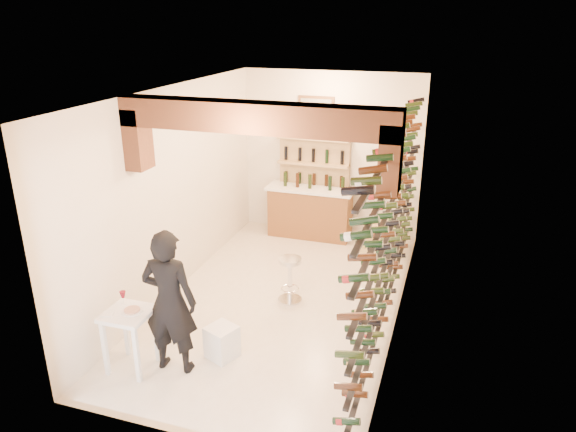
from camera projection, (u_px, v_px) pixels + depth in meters
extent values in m
plane|color=beige|center=(282.00, 301.00, 8.25)|extent=(6.00, 6.00, 0.00)
cube|color=silver|center=(331.00, 155.00, 10.35)|extent=(3.50, 0.02, 3.20)
cube|color=silver|center=(181.00, 304.00, 5.01)|extent=(3.50, 0.02, 3.20)
cube|color=silver|center=(174.00, 192.00, 8.19)|extent=(0.02, 6.00, 3.20)
cube|color=silver|center=(404.00, 217.00, 7.18)|extent=(0.02, 6.00, 3.20)
cube|color=#A5623A|center=(281.00, 91.00, 7.12)|extent=(3.50, 6.00, 0.02)
cube|color=brown|center=(254.00, 117.00, 6.29)|extent=(3.50, 0.35, 0.36)
cube|color=brown|center=(138.00, 139.00, 6.89)|extent=(0.24, 0.35, 0.80)
cube|color=brown|center=(391.00, 158.00, 5.95)|extent=(0.24, 0.35, 0.80)
cube|color=black|center=(386.00, 303.00, 7.70)|extent=(0.06, 5.70, 0.03)
cube|color=black|center=(388.00, 278.00, 7.56)|extent=(0.06, 5.70, 0.03)
cube|color=black|center=(390.00, 252.00, 7.42)|extent=(0.06, 5.70, 0.03)
cube|color=black|center=(392.00, 226.00, 7.28)|extent=(0.06, 5.70, 0.03)
cube|color=black|center=(394.00, 198.00, 7.14)|extent=(0.06, 5.70, 0.03)
cube|color=black|center=(396.00, 169.00, 7.00)|extent=(0.06, 5.70, 0.03)
cube|color=black|center=(398.00, 139.00, 6.85)|extent=(0.06, 5.70, 0.03)
cube|color=brown|center=(310.00, 213.00, 10.52)|extent=(1.60, 0.55, 0.96)
cube|color=white|center=(310.00, 189.00, 10.35)|extent=(1.70, 0.62, 0.05)
cube|color=tan|center=(314.00, 184.00, 10.58)|extent=(1.40, 0.10, 2.00)
cube|color=tan|center=(312.00, 212.00, 10.69)|extent=(1.40, 0.28, 0.04)
cube|color=tan|center=(313.00, 188.00, 10.51)|extent=(1.40, 0.28, 0.04)
cube|color=tan|center=(313.00, 164.00, 10.33)|extent=(1.40, 0.28, 0.04)
cube|color=tan|center=(314.00, 138.00, 10.15)|extent=(1.40, 0.28, 0.04)
cube|color=brown|center=(316.00, 111.00, 10.11)|extent=(0.70, 0.04, 0.55)
cube|color=#99998C|center=(316.00, 111.00, 10.09)|extent=(0.60, 0.01, 0.45)
cube|color=white|center=(128.00, 314.00, 6.43)|extent=(0.55, 0.55, 0.05)
cube|color=white|center=(105.00, 349.00, 6.43)|extent=(0.05, 0.05, 0.74)
cube|color=white|center=(137.00, 355.00, 6.31)|extent=(0.05, 0.05, 0.74)
cube|color=white|center=(126.00, 329.00, 6.83)|extent=(0.05, 0.05, 0.74)
cube|color=white|center=(156.00, 335.00, 6.70)|extent=(0.05, 0.05, 0.74)
cylinder|color=white|center=(132.00, 311.00, 6.42)|extent=(0.25, 0.25, 0.02)
cylinder|color=#BF7266|center=(132.00, 310.00, 6.41)|extent=(0.19, 0.19, 0.02)
cube|color=white|center=(108.00, 314.00, 6.36)|extent=(0.16, 0.16, 0.02)
cylinder|color=white|center=(124.00, 303.00, 6.60)|extent=(0.07, 0.07, 0.00)
cylinder|color=white|center=(123.00, 300.00, 6.59)|extent=(0.01, 0.01, 0.09)
cone|color=#5E0814|center=(123.00, 295.00, 6.56)|extent=(0.08, 0.08, 0.08)
cube|color=white|center=(222.00, 342.00, 6.84)|extent=(0.45, 0.45, 0.43)
imported|color=black|center=(170.00, 302.00, 6.37)|extent=(0.71, 0.50, 1.86)
cylinder|color=silver|center=(290.00, 299.00, 8.26)|extent=(0.37, 0.37, 0.03)
cylinder|color=silver|center=(290.00, 281.00, 8.14)|extent=(0.07, 0.07, 0.65)
cylinder|color=silver|center=(290.00, 260.00, 8.02)|extent=(0.35, 0.35, 0.06)
torus|color=silver|center=(290.00, 289.00, 8.19)|extent=(0.28, 0.28, 0.02)
cube|color=tan|center=(377.00, 245.00, 9.82)|extent=(0.66, 0.56, 0.33)
cube|color=tan|center=(378.00, 230.00, 9.72)|extent=(0.55, 0.47, 0.27)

